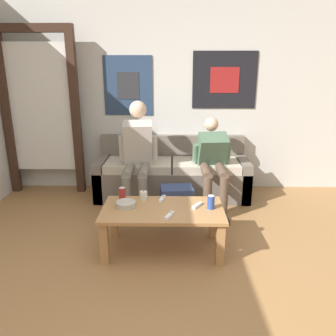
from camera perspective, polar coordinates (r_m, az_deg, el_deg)
wall_back at (r=4.50m, az=-2.45°, el=12.42°), size 10.00×0.07×2.55m
door_frame at (r=4.61m, az=-21.34°, el=10.45°), size 1.00×0.10×2.15m
couch at (r=4.33m, az=0.70°, el=-1.29°), size 1.96×0.71×0.76m
coffee_table at (r=3.01m, az=-0.91°, el=-8.28°), size 1.10×0.60×0.41m
person_seated_adult at (r=3.90m, az=-5.37°, el=2.86°), size 0.47×0.88×1.26m
person_seated_teen at (r=3.93m, az=7.81°, el=1.30°), size 0.47×0.92×1.05m
backpack at (r=3.67m, az=1.53°, el=-6.29°), size 0.37×0.32×0.38m
ceramic_bowl at (r=3.03m, az=-7.37°, el=-6.19°), size 0.18×0.18×0.05m
pillar_candle at (r=3.17m, az=-4.28°, el=-4.81°), size 0.07×0.07×0.09m
drink_can_blue at (r=2.98m, az=7.49°, el=-5.91°), size 0.07×0.07×0.12m
drink_can_red at (r=3.18m, az=-7.98°, el=-4.46°), size 0.07×0.07×0.12m
game_controller_near_left at (r=3.02m, az=5.11°, el=-6.50°), size 0.11×0.14×0.03m
game_controller_near_right at (r=2.82m, az=0.25°, el=-8.27°), size 0.09×0.15×0.03m
game_controller_far_center at (r=3.16m, az=-0.99°, el=-5.37°), size 0.07×0.15×0.03m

